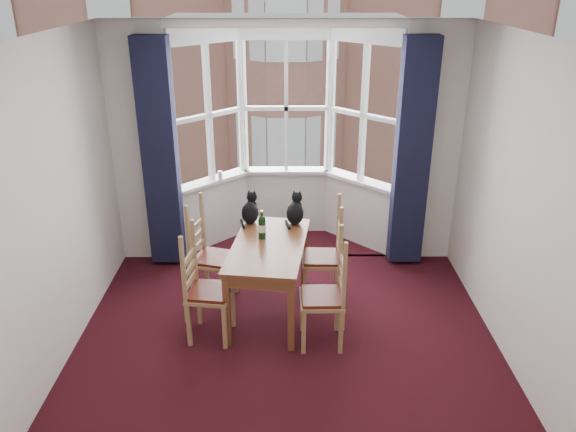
{
  "coord_description": "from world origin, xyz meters",
  "views": [
    {
      "loc": [
        -0.0,
        -3.98,
        3.25
      ],
      "look_at": [
        0.02,
        1.05,
        1.05
      ],
      "focal_mm": 35.0,
      "sensor_mm": 36.0,
      "label": 1
    }
  ],
  "objects_px": {
    "chair_left_far": "(205,258)",
    "candle_tall": "(220,175)",
    "dining_table": "(269,254)",
    "chair_left_near": "(201,293)",
    "cat_left": "(250,211)",
    "cat_right": "(295,211)",
    "chair_right_far": "(330,259)",
    "chair_right_near": "(331,299)",
    "wine_bottle": "(262,226)"
  },
  "relations": [
    {
      "from": "chair_left_far",
      "to": "cat_left",
      "type": "relative_size",
      "value": 2.63
    },
    {
      "from": "chair_right_near",
      "to": "chair_right_far",
      "type": "distance_m",
      "value": 0.78
    },
    {
      "from": "chair_left_near",
      "to": "candle_tall",
      "type": "xyz_separation_m",
      "value": [
        -0.01,
        2.03,
        0.45
      ]
    },
    {
      "from": "chair_left_far",
      "to": "chair_right_far",
      "type": "distance_m",
      "value": 1.31
    },
    {
      "from": "dining_table",
      "to": "chair_left_near",
      "type": "xyz_separation_m",
      "value": [
        -0.63,
        -0.4,
        -0.2
      ]
    },
    {
      "from": "dining_table",
      "to": "chair_left_far",
      "type": "bearing_deg",
      "value": 156.98
    },
    {
      "from": "chair_left_near",
      "to": "chair_right_far",
      "type": "distance_m",
      "value": 1.43
    },
    {
      "from": "wine_bottle",
      "to": "candle_tall",
      "type": "distance_m",
      "value": 1.6
    },
    {
      "from": "cat_left",
      "to": "cat_right",
      "type": "xyz_separation_m",
      "value": [
        0.48,
        -0.02,
        0.0
      ]
    },
    {
      "from": "chair_right_near",
      "to": "cat_right",
      "type": "relative_size",
      "value": 2.6
    },
    {
      "from": "dining_table",
      "to": "cat_right",
      "type": "relative_size",
      "value": 3.91
    },
    {
      "from": "chair_left_far",
      "to": "candle_tall",
      "type": "height_order",
      "value": "candle_tall"
    },
    {
      "from": "chair_left_far",
      "to": "candle_tall",
      "type": "xyz_separation_m",
      "value": [
        0.03,
        1.34,
        0.45
      ]
    },
    {
      "from": "dining_table",
      "to": "chair_left_far",
      "type": "distance_m",
      "value": 0.76
    },
    {
      "from": "dining_table",
      "to": "cat_right",
      "type": "bearing_deg",
      "value": 61.79
    },
    {
      "from": "dining_table",
      "to": "wine_bottle",
      "type": "relative_size",
      "value": 4.61
    },
    {
      "from": "cat_left",
      "to": "wine_bottle",
      "type": "xyz_separation_m",
      "value": [
        0.14,
        -0.39,
        -0.0
      ]
    },
    {
      "from": "chair_left_far",
      "to": "chair_right_near",
      "type": "relative_size",
      "value": 1.0
    },
    {
      "from": "dining_table",
      "to": "chair_left_near",
      "type": "distance_m",
      "value": 0.78
    },
    {
      "from": "chair_left_near",
      "to": "chair_left_far",
      "type": "distance_m",
      "value": 0.69
    },
    {
      "from": "chair_left_near",
      "to": "wine_bottle",
      "type": "relative_size",
      "value": 3.07
    },
    {
      "from": "cat_right",
      "to": "chair_right_near",
      "type": "bearing_deg",
      "value": -72.33
    },
    {
      "from": "chair_left_near",
      "to": "candle_tall",
      "type": "bearing_deg",
      "value": 90.33
    },
    {
      "from": "chair_left_near",
      "to": "cat_left",
      "type": "distance_m",
      "value": 1.11
    },
    {
      "from": "chair_left_near",
      "to": "wine_bottle",
      "type": "bearing_deg",
      "value": 43.33
    },
    {
      "from": "chair_left_near",
      "to": "chair_right_far",
      "type": "relative_size",
      "value": 1.0
    },
    {
      "from": "dining_table",
      "to": "chair_right_far",
      "type": "relative_size",
      "value": 1.5
    },
    {
      "from": "candle_tall",
      "to": "cat_left",
      "type": "bearing_deg",
      "value": -68.32
    },
    {
      "from": "chair_right_near",
      "to": "candle_tall",
      "type": "distance_m",
      "value": 2.51
    },
    {
      "from": "chair_left_near",
      "to": "candle_tall",
      "type": "relative_size",
      "value": 8.29
    },
    {
      "from": "chair_left_near",
      "to": "chair_right_far",
      "type": "bearing_deg",
      "value": 27.71
    },
    {
      "from": "chair_left_far",
      "to": "candle_tall",
      "type": "distance_m",
      "value": 1.42
    },
    {
      "from": "cat_left",
      "to": "wine_bottle",
      "type": "height_order",
      "value": "cat_left"
    },
    {
      "from": "chair_left_near",
      "to": "chair_right_far",
      "type": "height_order",
      "value": "same"
    },
    {
      "from": "cat_left",
      "to": "candle_tall",
      "type": "relative_size",
      "value": 3.15
    },
    {
      "from": "chair_left_far",
      "to": "wine_bottle",
      "type": "bearing_deg",
      "value": -14.13
    },
    {
      "from": "chair_left_near",
      "to": "chair_left_far",
      "type": "bearing_deg",
      "value": 93.65
    },
    {
      "from": "wine_bottle",
      "to": "cat_left",
      "type": "bearing_deg",
      "value": 109.64
    },
    {
      "from": "cat_left",
      "to": "wine_bottle",
      "type": "distance_m",
      "value": 0.42
    },
    {
      "from": "candle_tall",
      "to": "chair_right_near",
      "type": "bearing_deg",
      "value": -59.92
    },
    {
      "from": "chair_right_near",
      "to": "cat_right",
      "type": "xyz_separation_m",
      "value": [
        -0.32,
        1.01,
        0.45
      ]
    },
    {
      "from": "cat_right",
      "to": "cat_left",
      "type": "bearing_deg",
      "value": 177.42
    },
    {
      "from": "chair_right_near",
      "to": "cat_left",
      "type": "bearing_deg",
      "value": 127.71
    },
    {
      "from": "dining_table",
      "to": "chair_left_far",
      "type": "xyz_separation_m",
      "value": [
        -0.68,
        0.29,
        -0.2
      ]
    },
    {
      "from": "chair_right_near",
      "to": "wine_bottle",
      "type": "relative_size",
      "value": 3.07
    },
    {
      "from": "dining_table",
      "to": "wine_bottle",
      "type": "xyz_separation_m",
      "value": [
        -0.07,
        0.13,
        0.24
      ]
    },
    {
      "from": "chair_left_far",
      "to": "chair_right_near",
      "type": "distance_m",
      "value": 1.5
    },
    {
      "from": "chair_right_far",
      "to": "cat_left",
      "type": "relative_size",
      "value": 2.63
    },
    {
      "from": "candle_tall",
      "to": "wine_bottle",
      "type": "bearing_deg",
      "value": -68.85
    },
    {
      "from": "chair_left_far",
      "to": "chair_right_near",
      "type": "bearing_deg",
      "value": -32.09
    }
  ]
}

